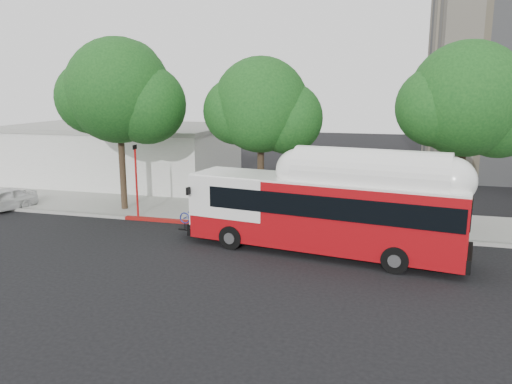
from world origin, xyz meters
TOP-DOWN VIEW (x-y plane):
  - ground at (0.00, 0.00)m, footprint 120.00×120.00m
  - sidewalk at (0.00, 6.50)m, footprint 60.00×5.00m
  - curb_strip at (0.00, 3.90)m, footprint 60.00×0.30m
  - red_curb_segment at (-3.00, 3.90)m, footprint 10.00×0.32m
  - street_tree_left at (-8.53, 5.56)m, footprint 6.67×5.80m
  - street_tree_mid at (-0.59, 6.06)m, footprint 5.75×5.00m
  - street_tree_right at (9.44, 5.86)m, footprint 6.21×5.40m
  - low_commercial_bldg at (-14.00, 14.00)m, footprint 16.20×10.20m
  - transit_bus at (3.08, 0.98)m, footprint 12.72×4.40m
  - parked_car at (-15.80, 3.58)m, footprint 4.26×2.82m
  - signal_pole at (-7.40, 4.11)m, footprint 0.11×0.38m

SIDE VIEW (x-z plane):
  - ground at x=0.00m, z-range 0.00..0.00m
  - sidewalk at x=0.00m, z-range 0.00..0.15m
  - curb_strip at x=0.00m, z-range 0.00..0.15m
  - red_curb_segment at x=-3.00m, z-range 0.00..0.16m
  - parked_car at x=-15.80m, z-range 0.00..1.35m
  - transit_bus at x=3.08m, z-range -0.12..3.58m
  - signal_pole at x=-7.40m, z-range 0.05..4.09m
  - low_commercial_bldg at x=-14.00m, z-range 0.03..4.28m
  - street_tree_mid at x=-0.59m, z-range 1.60..10.22m
  - street_tree_right at x=9.44m, z-range 1.67..10.85m
  - street_tree_left at x=-8.53m, z-range 1.73..11.47m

